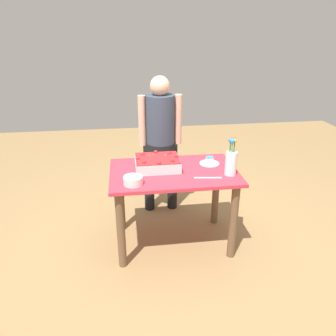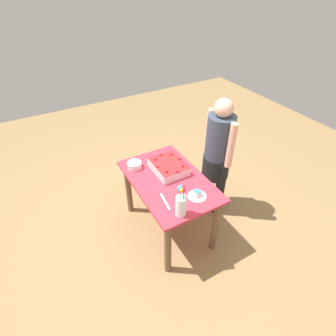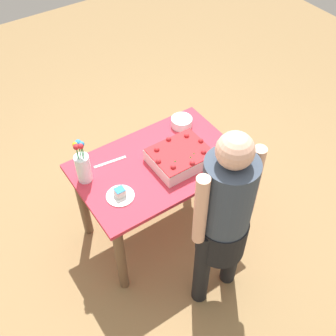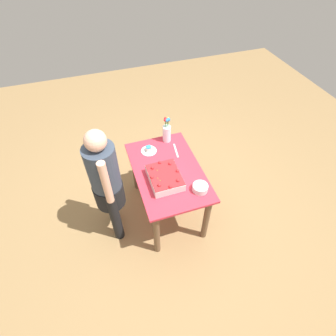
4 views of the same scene
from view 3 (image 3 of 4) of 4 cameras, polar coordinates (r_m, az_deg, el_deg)
name	(u,v)px [view 3 (image 3 of 4)]	position (r m, az deg, el deg)	size (l,w,h in m)	color
ground_plane	(159,227)	(3.47, -1.25, -7.97)	(8.00, 8.00, 0.00)	#96764A
dining_table	(158,178)	(3.00, -1.43, -1.36)	(1.13, 0.72, 0.75)	#CD3042
sheet_cake	(180,156)	(2.86, 1.63, 1.57)	(0.39, 0.32, 0.12)	silver
serving_plate_with_slice	(120,194)	(2.70, -6.51, -3.57)	(0.18, 0.18, 0.07)	white
cake_knife	(110,162)	(2.92, -7.85, 0.81)	(0.23, 0.02, 0.00)	silver
flower_vase	(83,165)	(2.75, -11.47, 0.35)	(0.10, 0.10, 0.33)	white
fruit_bowl	(182,122)	(3.15, 1.86, 6.24)	(0.16, 0.16, 0.07)	silver
person_standing	(224,216)	(2.50, 7.66, -6.46)	(0.45, 0.31, 1.49)	black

